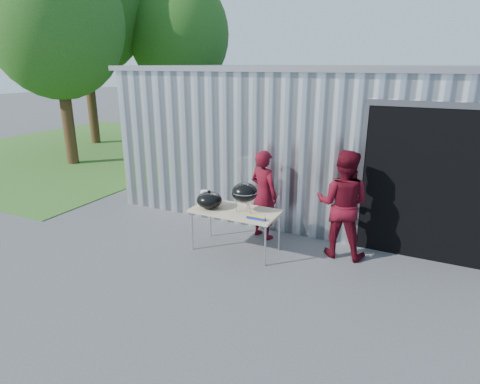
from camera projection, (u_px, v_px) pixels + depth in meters
The scene contains 13 objects.
ground at pixel (208, 262), 6.66m from camera, with size 80.00×80.00×0.00m, color #444447.
building at pixel (335, 133), 9.73m from camera, with size 8.20×6.20×3.10m.
grass_patch at pixel (87, 148), 15.56m from camera, with size 10.00×12.00×0.02m, color #2D591E.
tree_left at pixel (55, 20), 11.89m from camera, with size 4.05×4.05×6.71m.
tree_far at pixel (179, 35), 15.79m from camera, with size 3.93×3.93×6.50m.
folding_table at pixel (236, 212), 6.87m from camera, with size 1.50×0.75×0.75m.
kettle_grill at pixel (245, 188), 6.67m from camera, with size 0.44×0.44×0.94m.
grill_lid at pixel (209, 200), 6.92m from camera, with size 0.44×0.44×0.32m.
paper_towels at pixel (204, 198), 7.02m from camera, with size 0.12×0.12×0.28m, color white.
white_tub at pixel (212, 200), 7.21m from camera, with size 0.20×0.15×0.10m, color white.
foil_box at pixel (256, 218), 6.43m from camera, with size 0.32×0.06×0.06m.
person_cook at pixel (264, 195), 7.39m from camera, with size 0.61×0.40×1.67m, color #500814.
person_bystander at pixel (342, 204), 6.64m from camera, with size 0.89×0.69×1.83m, color #500814.
Camera 1 is at (3.12, -5.14, 3.14)m, focal length 30.00 mm.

